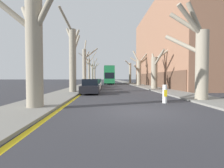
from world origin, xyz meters
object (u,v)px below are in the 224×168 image
street_tree_right_3 (130,72)px  parked_car_2 (96,84)px  street_tree_left_1 (73,57)px  double_decker_bus (109,74)px  street_tree_left_4 (92,71)px  street_tree_left_3 (89,69)px  street_tree_left_0 (33,43)px  parked_car_1 (94,85)px  parked_car_0 (91,87)px  street_tree_right_1 (155,70)px  street_tree_left_2 (85,66)px  street_tree_right_0 (199,58)px  street_tree_left_5 (94,73)px  street_tree_right_2 (139,70)px  parked_car_3 (97,83)px  traffic_bollard (165,94)px

street_tree_right_3 → parked_car_2: (-8.35, -18.01, -2.47)m
street_tree_left_1 → double_decker_bus: street_tree_left_1 is taller
street_tree_left_4 → street_tree_left_1: bearing=-90.0°
street_tree_left_3 → street_tree_right_3: street_tree_left_3 is taller
street_tree_left_0 → parked_car_1: (2.23, 14.42, -2.80)m
street_tree_left_0 → street_tree_left_4: 41.28m
street_tree_left_0 → parked_car_0: size_ratio=1.44×
parked_car_0 → street_tree_right_1: bearing=35.9°
street_tree_left_2 → street_tree_right_0: size_ratio=1.26×
street_tree_left_5 → street_tree_right_1: (10.73, -37.30, -0.34)m
street_tree_left_1 → street_tree_left_3: 21.21m
street_tree_right_2 → street_tree_right_3: (-0.23, 11.43, -0.15)m
street_tree_left_3 → parked_car_3: street_tree_left_3 is taller
double_decker_bus → parked_car_1: 21.98m
street_tree_left_0 → street_tree_left_5: size_ratio=0.86×
street_tree_left_2 → parked_car_1: bearing=-74.1°
street_tree_right_3 → parked_car_1: 24.91m
street_tree_right_1 → street_tree_left_3: bearing=124.3°
street_tree_left_1 → street_tree_left_4: bearing=90.0°
street_tree_right_1 → parked_car_1: 8.96m
street_tree_left_3 → parked_car_3: (2.17, -5.87, -2.94)m
parked_car_1 → parked_car_0: bearing=-90.0°
street_tree_right_1 → parked_car_0: size_ratio=1.34×
street_tree_right_0 → parked_car_0: (-8.13, 6.10, -2.36)m
street_tree_left_5 → street_tree_right_0: bearing=-78.4°
street_tree_left_3 → street_tree_left_5: (0.10, 21.39, -0.48)m
parked_car_0 → street_tree_right_2: bearing=63.8°
street_tree_right_1 → parked_car_0: 10.89m
street_tree_left_4 → street_tree_left_5: street_tree_left_5 is taller
street_tree_right_0 → parked_car_2: (-8.13, 16.92, -2.42)m
street_tree_right_3 → parked_car_0: street_tree_right_3 is taller
street_tree_left_0 → parked_car_2: 20.07m
double_decker_bus → street_tree_left_4: bearing=131.9°
street_tree_left_0 → street_tree_right_2: 28.46m
street_tree_left_0 → street_tree_right_0: 10.74m
street_tree_left_0 → street_tree_right_1: (10.90, 15.19, -0.66)m
street_tree_left_4 → double_decker_bus: size_ratio=0.62×
parked_car_2 → street_tree_right_3: bearing=65.1°
street_tree_right_3 → parked_car_0: bearing=-106.2°
street_tree_right_3 → parked_car_3: bearing=-123.7°
street_tree_left_0 → parked_car_0: 9.60m
street_tree_left_4 → parked_car_3: 16.43m
parked_car_1 → traffic_bollard: bearing=-67.0°
street_tree_right_2 → parked_car_2: size_ratio=1.71×
street_tree_right_2 → traffic_bollard: 24.87m
street_tree_left_1 → street_tree_right_1: street_tree_left_1 is taller
street_tree_left_1 → parked_car_3: street_tree_left_1 is taller
street_tree_left_5 → parked_car_1: (2.07, -38.07, -2.47)m
street_tree_left_1 → parked_car_3: (2.01, 15.34, -3.23)m
street_tree_left_3 → street_tree_left_5: street_tree_left_3 is taller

